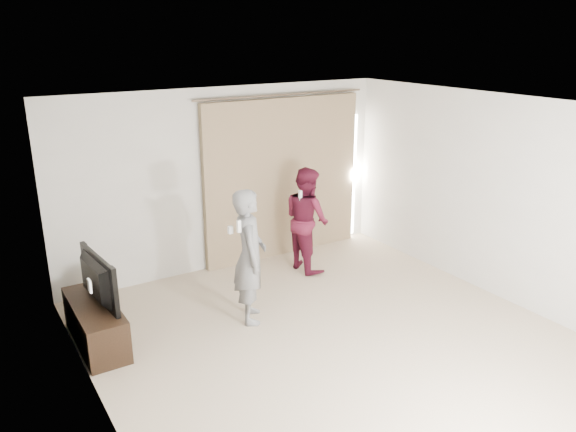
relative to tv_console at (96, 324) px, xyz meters
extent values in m
plane|color=beige|center=(2.27, -1.49, -0.24)|extent=(5.50, 5.50, 0.00)
cube|color=silver|center=(2.27, 1.26, 1.06)|extent=(5.00, 0.04, 2.60)
cube|color=silver|center=(-0.23, -1.49, 1.06)|extent=(0.04, 5.50, 2.60)
cube|color=white|center=(-0.22, -1.09, 0.96)|extent=(0.02, 0.08, 0.12)
cube|color=silver|center=(2.27, -1.49, 2.36)|extent=(5.00, 5.50, 0.01)
cube|color=#98795D|center=(3.17, 1.19, 0.96)|extent=(2.60, 0.10, 2.40)
cylinder|color=#6C5B4B|center=(3.17, 1.19, 2.20)|extent=(2.80, 0.03, 0.03)
cube|color=white|center=(4.53, 1.23, 0.81)|extent=(0.08, 0.04, 2.00)
cube|color=black|center=(0.00, 0.00, 0.00)|extent=(0.43, 1.25, 0.48)
imported|color=black|center=(0.00, 0.00, 0.52)|extent=(0.22, 0.98, 0.56)
cylinder|color=tan|center=(0.20, 0.91, -0.21)|extent=(0.40, 0.40, 0.07)
cylinder|color=tan|center=(0.20, 0.91, 0.06)|extent=(0.22, 0.22, 0.46)
imported|color=slate|center=(1.73, -0.41, 0.57)|extent=(0.60, 0.70, 1.63)
cube|color=white|center=(1.55, -0.51, 1.01)|extent=(0.04, 0.04, 0.14)
cube|color=white|center=(1.55, -0.29, 0.90)|extent=(0.05, 0.05, 0.09)
imported|color=#551327|center=(3.14, 0.51, 0.52)|extent=(0.58, 0.74, 1.51)
cube|color=white|center=(2.96, 0.41, 0.92)|extent=(0.04, 0.04, 0.14)
cube|color=white|center=(2.96, 0.63, 0.82)|extent=(0.05, 0.05, 0.09)
camera|label=1|loc=(-1.11, -5.79, 3.08)|focal=35.00mm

